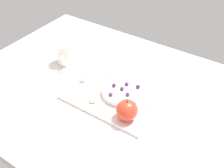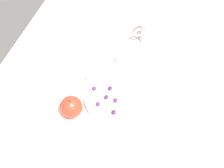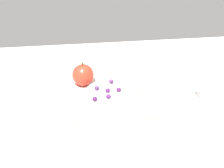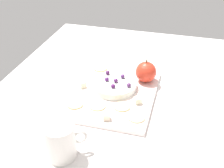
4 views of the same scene
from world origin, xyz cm
name	(u,v)px [view 1 (image 1 of 4)]	position (x,y,z in cm)	size (l,w,h in cm)	color
table	(112,96)	(0.00, 0.00, 1.74)	(121.46, 85.16, 3.47)	silver
platter	(116,94)	(1.76, -0.32, 4.19)	(35.27, 27.49, 1.43)	silver
serving_dish	(122,91)	(4.25, 0.56, 6.10)	(15.50, 15.50, 2.39)	white
apple_whole	(127,110)	(11.89, -9.10, 8.62)	(7.43, 7.43, 7.43)	red
apple_stem	(127,101)	(11.89, -9.10, 12.93)	(0.50, 0.50, 1.20)	brown
cheese_cube_0	(93,100)	(-2.23, -9.03, 5.93)	(2.06, 2.06, 2.06)	#F7EDC4
cheese_cube_1	(83,79)	(-12.75, -1.60, 5.93)	(2.06, 2.06, 2.06)	#F8E3C2
cheese_cube_2	(132,75)	(1.99, 11.31, 5.93)	(2.06, 2.06, 2.06)	#F1E3BD
cracker_0	(75,95)	(-9.76, -10.12, 5.10)	(5.26, 5.26, 0.40)	#E1C08B
cracker_1	(108,69)	(-8.50, 10.06, 5.10)	(5.26, 5.26, 0.40)	#DABB7B
cracker_2	(161,92)	(15.96, 9.20, 5.10)	(5.26, 5.26, 0.40)	#D2BB83
cracker_3	(153,102)	(15.90, 2.61, 5.10)	(5.26, 5.26, 0.40)	#D8B789
cracker_4	(93,91)	(-5.66, -4.68, 5.10)	(5.26, 5.26, 0.40)	#D8BF82
cracker_5	(101,79)	(-7.35, 2.89, 5.10)	(5.26, 5.26, 0.40)	#D2BD86
grape_0	(122,89)	(4.38, -0.16, 7.99)	(1.61, 1.45, 1.39)	#512058
grape_1	(138,86)	(8.77, 4.17, 8.04)	(1.61, 1.45, 1.49)	#48194C
grape_2	(114,85)	(0.84, -0.05, 7.99)	(1.61, 1.45, 1.38)	#4E1A54
grape_3	(127,84)	(4.46, 3.23, 7.97)	(1.61, 1.45, 1.35)	#512161
grape_4	(111,94)	(2.68, -4.95, 8.03)	(1.61, 1.45, 1.46)	#53295B
grape_5	(128,94)	(7.72, -1.61, 8.02)	(1.61, 1.45, 1.45)	#502861
cup	(65,53)	(-28.45, 5.91, 8.46)	(8.26, 10.11, 9.98)	silver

